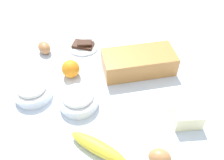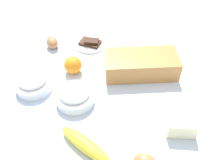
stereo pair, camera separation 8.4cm
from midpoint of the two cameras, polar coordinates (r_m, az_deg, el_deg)
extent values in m
cube|color=silver|center=(0.93, -2.59, -2.31)|extent=(2.40, 2.40, 0.02)
cube|color=#B77A3D|center=(0.96, 3.57, 4.07)|extent=(0.30, 0.18, 0.08)
cube|color=black|center=(0.96, 3.58, 4.25)|extent=(0.29, 0.17, 0.07)
cylinder|color=white|center=(0.94, -20.57, -2.88)|extent=(0.13, 0.13, 0.04)
torus|color=white|center=(0.92, -20.80, -2.26)|extent=(0.13, 0.13, 0.01)
ellipsoid|color=white|center=(0.92, -20.99, -1.75)|extent=(0.10, 0.10, 0.04)
cylinder|color=white|center=(0.86, -10.80, -4.97)|extent=(0.14, 0.14, 0.04)
torus|color=white|center=(0.85, -10.94, -4.30)|extent=(0.14, 0.14, 0.01)
ellipsoid|color=white|center=(0.84, -11.06, -3.74)|extent=(0.11, 0.11, 0.04)
ellipsoid|color=yellow|center=(0.75, -6.90, -15.47)|extent=(0.19, 0.13, 0.04)
sphere|color=orange|center=(0.96, -12.31, 2.45)|extent=(0.07, 0.07, 0.07)
cube|color=#F4EDB2|center=(0.82, 14.14, -8.57)|extent=(0.09, 0.07, 0.06)
ellipsoid|color=#AF7647|center=(0.73, 7.42, -17.62)|extent=(0.07, 0.06, 0.05)
ellipsoid|color=#AC7446|center=(1.11, -17.81, 7.10)|extent=(0.08, 0.08, 0.05)
cylinder|color=white|center=(1.11, -9.07, 7.59)|extent=(0.13, 0.13, 0.01)
cube|color=#381E11|center=(1.10, -9.13, 8.05)|extent=(0.10, 0.08, 0.01)
cube|color=black|center=(1.09, -8.81, 8.43)|extent=(0.06, 0.04, 0.01)
camera|label=1|loc=(0.04, -92.70, -2.71)|focal=39.23mm
camera|label=2|loc=(0.04, 87.30, 2.71)|focal=39.23mm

